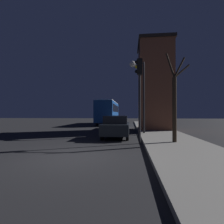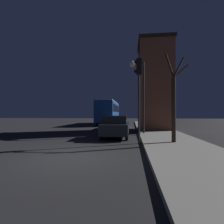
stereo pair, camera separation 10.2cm
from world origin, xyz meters
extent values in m
plane|color=black|center=(0.00, 0.00, 0.00)|extent=(120.00, 120.00, 0.00)
cube|color=slate|center=(4.76, 0.00, 0.08)|extent=(3.49, 60.00, 0.16)
cube|color=brown|center=(4.81, 11.79, 4.47)|extent=(3.19, 4.16, 8.62)
cube|color=black|center=(4.81, 11.79, 8.94)|extent=(3.43, 4.40, 0.30)
cube|color=#F2D172|center=(3.20, 11.23, 1.56)|extent=(0.03, 0.70, 1.10)
cube|color=black|center=(3.20, 12.35, 1.56)|extent=(0.03, 0.70, 1.10)
cube|color=#F2D172|center=(3.20, 11.23, 4.87)|extent=(0.03, 0.70, 1.10)
cube|color=black|center=(3.20, 12.35, 4.87)|extent=(0.03, 0.70, 1.10)
cube|color=black|center=(3.20, 11.23, 8.19)|extent=(0.03, 0.70, 1.10)
cube|color=black|center=(3.20, 12.35, 8.19)|extent=(0.03, 0.70, 1.10)
cylinder|color=#28282B|center=(3.39, 7.49, 3.01)|extent=(0.14, 0.14, 5.70)
cylinder|color=#28282B|center=(2.94, 7.49, 5.76)|extent=(0.90, 0.09, 0.09)
sphere|color=white|center=(2.49, 7.49, 5.71)|extent=(0.50, 0.50, 0.50)
cylinder|color=#28282B|center=(2.84, 3.41, 1.97)|extent=(0.12, 0.12, 3.94)
cube|color=black|center=(2.84, 3.41, 4.39)|extent=(0.30, 0.24, 0.90)
sphere|color=black|center=(2.66, 3.41, 4.66)|extent=(0.20, 0.20, 0.20)
sphere|color=yellow|center=(2.66, 3.41, 4.39)|extent=(0.20, 0.20, 0.20)
sphere|color=black|center=(2.66, 3.41, 4.12)|extent=(0.20, 0.20, 0.20)
cylinder|color=#2D2319|center=(4.70, 3.17, 1.92)|extent=(0.23, 0.23, 3.51)
cylinder|color=#2D2319|center=(5.03, 3.40, 4.28)|extent=(0.79, 0.58, 1.26)
cylinder|color=#2D2319|center=(5.18, 3.44, 4.08)|extent=(1.04, 0.65, 0.88)
cylinder|color=#2D2319|center=(4.57, 3.56, 4.47)|extent=(0.39, 0.89, 1.63)
cube|color=#194793|center=(-1.34, 21.86, 2.01)|extent=(2.55, 11.35, 3.06)
cube|color=black|center=(-1.34, 21.86, 2.56)|extent=(2.57, 10.44, 1.10)
cube|color=#B2B2B2|center=(-1.34, 21.86, 3.60)|extent=(2.42, 10.78, 0.12)
cylinder|color=black|center=(-0.16, 25.55, 0.48)|extent=(0.18, 0.96, 0.96)
cylinder|color=black|center=(-2.52, 25.55, 0.48)|extent=(0.18, 0.96, 0.96)
cylinder|color=black|center=(-0.16, 18.17, 0.48)|extent=(0.18, 0.96, 0.96)
cylinder|color=black|center=(-2.52, 18.17, 0.48)|extent=(0.18, 0.96, 0.96)
cube|color=black|center=(1.31, 5.84, 0.66)|extent=(1.80, 4.07, 0.71)
cube|color=black|center=(1.31, 5.63, 1.28)|extent=(1.58, 2.12, 0.53)
cylinder|color=black|center=(2.11, 7.16, 0.30)|extent=(0.18, 0.60, 0.60)
cylinder|color=black|center=(0.50, 7.16, 0.30)|extent=(0.18, 0.60, 0.60)
cylinder|color=black|center=(2.11, 4.51, 0.30)|extent=(0.18, 0.60, 0.60)
cylinder|color=black|center=(0.50, 4.51, 0.30)|extent=(0.18, 0.60, 0.60)
cube|color=#B7BABF|center=(0.98, 13.83, 0.64)|extent=(1.74, 4.54, 0.66)
cube|color=black|center=(0.98, 13.61, 1.24)|extent=(1.54, 2.36, 0.53)
cylinder|color=black|center=(1.76, 15.31, 0.31)|extent=(0.18, 0.62, 0.62)
cylinder|color=black|center=(0.20, 15.31, 0.31)|extent=(0.18, 0.62, 0.62)
cylinder|color=black|center=(1.76, 12.36, 0.31)|extent=(0.18, 0.62, 0.62)
cylinder|color=black|center=(0.20, 12.36, 0.31)|extent=(0.18, 0.62, 0.62)
camera|label=1|loc=(2.33, -6.63, 1.69)|focal=28.00mm
camera|label=2|loc=(2.43, -6.62, 1.69)|focal=28.00mm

